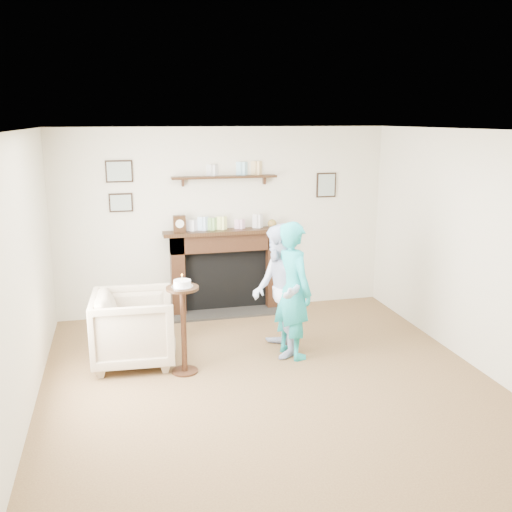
# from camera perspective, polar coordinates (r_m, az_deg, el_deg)

# --- Properties ---
(ground) EXTENTS (5.00, 5.00, 0.00)m
(ground) POSITION_cam_1_polar(r_m,az_deg,el_deg) (5.81, 1.65, -13.04)
(ground) COLOR brown
(ground) RESTS_ON ground
(room_shell) EXTENTS (4.54, 5.02, 2.52)m
(room_shell) POSITION_cam_1_polar(r_m,az_deg,el_deg) (5.95, -0.03, 4.10)
(room_shell) COLOR beige
(room_shell) RESTS_ON ground
(armchair) EXTENTS (0.92, 0.89, 0.79)m
(armchair) POSITION_cam_1_polar(r_m,az_deg,el_deg) (6.50, -11.92, -10.32)
(armchair) COLOR tan
(armchair) RESTS_ON ground
(man) EXTENTS (0.58, 0.74, 1.49)m
(man) POSITION_cam_1_polar(r_m,az_deg,el_deg) (6.59, 2.31, -9.69)
(man) COLOR #A8B8D2
(man) RESTS_ON ground
(woman) EXTENTS (0.54, 0.65, 1.53)m
(woman) POSITION_cam_1_polar(r_m,az_deg,el_deg) (6.56, 3.57, -9.84)
(woman) COLOR teal
(woman) RESTS_ON ground
(pedestal_table) EXTENTS (0.34, 0.34, 1.07)m
(pedestal_table) POSITION_cam_1_polar(r_m,az_deg,el_deg) (5.94, -7.30, -5.63)
(pedestal_table) COLOR black
(pedestal_table) RESTS_ON ground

